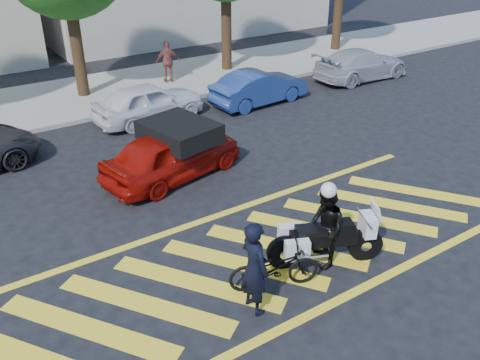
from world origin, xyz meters
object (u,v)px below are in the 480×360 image
officer_moto (325,228)px  red_convertible (173,154)px  bicycle (274,267)px  parked_far_right (361,64)px  parked_right (259,87)px  police_motorcycle (324,240)px  officer_bike (254,268)px  parked_mid_right (149,102)px

officer_moto → red_convertible: 5.23m
bicycle → officer_moto: (1.27, 0.03, 0.42)m
officer_moto → parked_far_right: bearing=155.7°
parked_right → officer_moto: bearing=148.1°
police_motorcycle → officer_bike: bearing=-146.3°
officer_moto → parked_mid_right: 9.39m
officer_bike → police_motorcycle: bearing=-81.5°
officer_bike → bicycle: 0.86m
parked_right → bicycle: bearing=141.9°
bicycle → police_motorcycle: size_ratio=0.77×
police_motorcycle → red_convertible: red_convertible is taller
officer_moto → parked_mid_right: officer_moto is taller
bicycle → officer_moto: bearing=-67.8°
parked_mid_right → parked_far_right: 9.54m
officer_bike → red_convertible: 5.59m
parked_mid_right → parked_far_right: bearing=-98.9°
officer_moto → parked_right: (4.53, 8.68, -0.25)m
officer_bike → parked_far_right: 14.97m
bicycle → parked_mid_right: (1.67, 9.40, 0.19)m
police_motorcycle → red_convertible: bearing=123.4°
police_motorcycle → officer_moto: size_ratio=1.30×
police_motorcycle → officer_moto: 0.30m
bicycle → parked_far_right: parked_far_right is taller
officer_moto → parked_mid_right: size_ratio=0.46×
police_motorcycle → parked_right: size_ratio=0.60×
officer_bike → parked_right: officer_bike is taller
officer_bike → red_convertible: (1.12, 5.47, -0.25)m
officer_bike → parked_mid_right: 9.97m
officer_bike → parked_mid_right: officer_bike is taller
parked_right → parked_far_right: (5.40, 0.13, 0.01)m
officer_moto → police_motorcycle: bearing=153.2°
red_convertible → parked_mid_right: red_convertible is taller
bicycle → parked_far_right: bearing=-30.8°
bicycle → parked_right: size_ratio=0.47×
parked_far_right → police_motorcycle: bearing=132.5°
officer_bike → police_motorcycle: size_ratio=0.81×
bicycle → parked_right: parked_right is taller
red_convertible → parked_mid_right: bearing=-28.6°
bicycle → parked_mid_right: parked_mid_right is taller
officer_bike → bicycle: bearing=-67.8°
police_motorcycle → parked_right: parked_right is taller
officer_moto → parked_mid_right: (0.40, 9.38, -0.23)m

